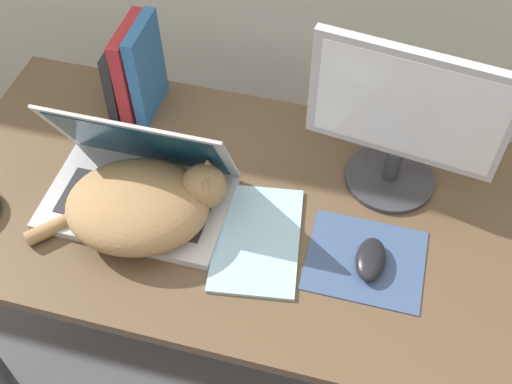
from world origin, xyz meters
name	(u,v)px	position (x,y,z in m)	size (l,w,h in m)	color
desk	(226,224)	(0.00, 0.34, 0.65)	(1.27, 0.69, 0.73)	brown
laptop	(139,184)	(-0.18, 0.31, 0.78)	(0.39, 0.25, 0.24)	#B7B7BC
cat	(143,204)	(-0.15, 0.25, 0.79)	(0.39, 0.30, 0.14)	#99754C
external_monitor	(404,120)	(0.34, 0.50, 0.92)	(0.40, 0.20, 0.36)	#333338
mousepad	(365,260)	(0.32, 0.27, 0.73)	(0.24, 0.20, 0.00)	#384C75
computer_mouse	(371,259)	(0.33, 0.26, 0.75)	(0.06, 0.11, 0.03)	black
book_row	(135,70)	(-0.29, 0.59, 0.84)	(0.10, 0.16, 0.24)	#232328
notepad	(257,239)	(0.09, 0.26, 0.74)	(0.21, 0.30, 0.01)	#99C6E0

